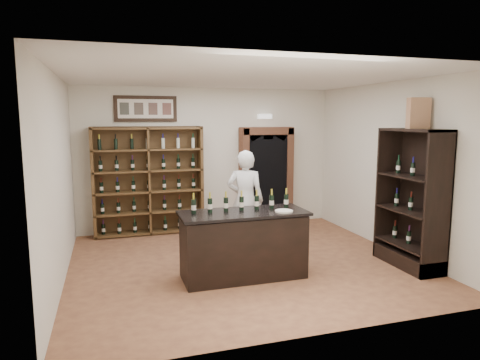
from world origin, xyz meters
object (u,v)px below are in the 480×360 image
(tasting_counter, at_px, (243,245))
(shopkeeper, at_px, (245,201))
(wine_crate, at_px, (418,113))
(wine_shelf, at_px, (149,181))
(counter_bottle_0, at_px, (194,206))
(side_cabinet, at_px, (412,220))

(tasting_counter, xyz_separation_m, shopkeeper, (0.44, 1.29, 0.41))
(shopkeeper, xyz_separation_m, wine_crate, (2.29, -1.60, 1.53))
(tasting_counter, relative_size, shopkeeper, 1.04)
(shopkeeper, bearing_deg, wine_shelf, -22.34)
(wine_shelf, relative_size, counter_bottle_0, 7.33)
(tasting_counter, bearing_deg, wine_shelf, 110.56)
(tasting_counter, distance_m, side_cabinet, 2.75)
(counter_bottle_0, relative_size, shopkeeper, 0.17)
(wine_crate, bearing_deg, side_cabinet, 148.26)
(wine_crate, bearing_deg, tasting_counter, -176.43)
(tasting_counter, height_order, shopkeeper, shopkeeper)
(tasting_counter, relative_size, wine_crate, 3.97)
(wine_shelf, distance_m, counter_bottle_0, 2.86)
(wine_shelf, height_order, wine_crate, wine_crate)
(tasting_counter, xyz_separation_m, side_cabinet, (2.72, -0.30, 0.26))
(wine_shelf, xyz_separation_m, side_cabinet, (3.82, -3.23, -0.35))
(shopkeeper, height_order, wine_crate, wine_crate)
(tasting_counter, bearing_deg, wine_crate, -6.36)
(shopkeeper, distance_m, wine_crate, 3.18)
(side_cabinet, bearing_deg, wine_crate, -41.68)
(wine_shelf, xyz_separation_m, wine_crate, (3.83, -3.24, 1.34))
(wine_shelf, bearing_deg, counter_bottle_0, -82.37)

